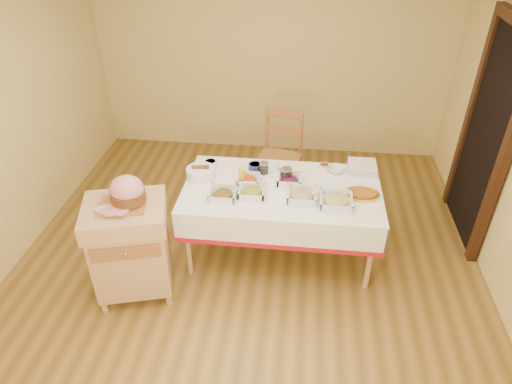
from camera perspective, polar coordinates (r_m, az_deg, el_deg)
room_shell at (r=3.71m, az=-1.43°, el=5.29°), size 5.00×5.00×5.00m
doorway at (r=4.88m, az=26.97°, el=6.37°), size 0.09×1.10×2.20m
dining_table at (r=4.31m, az=3.20°, el=-1.26°), size 1.82×1.02×0.76m
butcher_cart at (r=4.05m, az=-15.43°, el=-6.38°), size 0.79×0.71×0.94m
dining_chair at (r=5.19m, az=2.96°, el=4.47°), size 0.55×0.53×1.03m
ham_on_board at (r=3.76m, az=-15.87°, el=-0.12°), size 0.39×0.37×0.26m
serving_dish_a at (r=4.07m, az=-4.15°, el=-0.29°), size 0.24×0.24×0.11m
serving_dish_b at (r=4.10m, az=-0.50°, el=0.05°), size 0.24×0.24×0.10m
serving_dish_c at (r=4.06m, az=5.78°, el=-0.45°), size 0.26×0.26×0.11m
serving_dish_d at (r=4.03m, az=9.98°, el=-1.11°), size 0.28×0.28×0.11m
serving_dish_e at (r=4.26m, az=-0.93°, el=1.51°), size 0.22×0.21×0.10m
serving_dish_f at (r=4.27m, az=4.21°, el=1.52°), size 0.23×0.22×0.11m
small_bowl_left at (r=4.55m, az=-5.71°, el=3.59°), size 0.13×0.13×0.06m
small_bowl_mid at (r=4.48m, az=-0.13°, el=3.26°), size 0.13×0.13×0.06m
small_bowl_right at (r=4.53m, az=8.51°, el=3.17°), size 0.11×0.11×0.05m
bowl_white_imported at (r=4.52m, az=3.38°, el=3.25°), size 0.15×0.15×0.03m
bowl_small_imported at (r=4.51m, az=9.99°, el=2.82°), size 0.19×0.19×0.05m
preserve_jar_left at (r=4.40m, az=1.00°, el=2.97°), size 0.09×0.09×0.12m
preserve_jar_right at (r=4.30m, az=3.84°, el=2.13°), size 0.10×0.10×0.13m
mustard_bottle at (r=4.24m, az=-1.81°, el=2.20°), size 0.06×0.06×0.19m
bread_basket at (r=4.36m, az=-6.93°, el=2.40°), size 0.27×0.27×0.12m
plate_stack at (r=4.56m, az=13.12°, el=3.01°), size 0.27×0.27×0.08m
brass_platter at (r=4.20m, az=13.07°, el=-0.22°), size 0.32×0.23×0.04m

